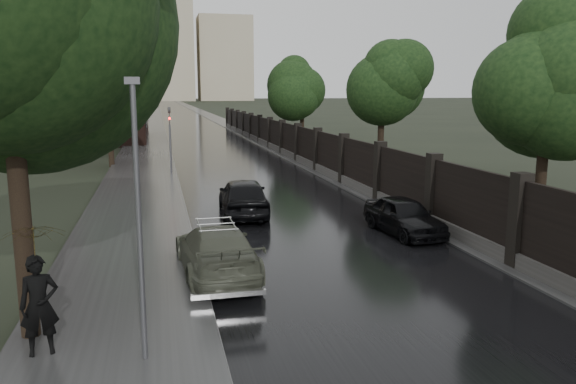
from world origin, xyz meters
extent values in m
plane|color=black|center=(0.00, 0.00, 0.00)|extent=(800.00, 800.00, 0.00)
cube|color=black|center=(0.00, 190.00, 0.01)|extent=(8.00, 420.00, 0.02)
cube|color=#2D2D2D|center=(-6.00, 190.00, 0.08)|extent=(4.00, 420.00, 0.16)
cube|color=#2D2D2D|center=(5.50, 190.00, 0.04)|extent=(3.00, 420.00, 0.08)
cube|color=#383533|center=(4.60, 32.00, 0.25)|extent=(0.40, 75.00, 0.50)
cube|color=black|center=(4.60, 32.00, 1.50)|extent=(0.15, 75.00, 2.00)
cube|color=black|center=(4.60, 70.00, 1.35)|extent=(0.45, 0.45, 2.70)
cylinder|color=black|center=(-7.60, 3.00, 3.58)|extent=(0.36, 0.36, 7.15)
sphere|color=black|center=(-7.60, 3.00, 6.44)|extent=(5.44, 5.44, 5.44)
cylinder|color=black|center=(-8.00, 30.00, 2.93)|extent=(0.36, 0.36, 5.85)
sphere|color=black|center=(-8.00, 30.00, 5.27)|extent=(4.25, 4.25, 4.25)
cylinder|color=black|center=(7.50, 8.00, 2.76)|extent=(0.36, 0.36, 5.53)
sphere|color=black|center=(7.50, 8.00, 4.97)|extent=(4.08, 4.08, 4.08)
cylinder|color=black|center=(7.50, 22.00, 2.76)|extent=(0.36, 0.36, 5.53)
sphere|color=black|center=(7.50, 22.00, 4.97)|extent=(4.08, 4.08, 4.08)
cylinder|color=black|center=(7.50, 40.00, 2.76)|extent=(0.36, 0.36, 5.53)
sphere|color=black|center=(7.50, 40.00, 4.97)|extent=(4.08, 4.08, 4.08)
cylinder|color=#59595E|center=(-5.40, 1.50, 2.50)|extent=(0.10, 0.10, 5.00)
cube|color=#59595E|center=(-5.40, 1.50, 5.05)|extent=(0.25, 0.12, 0.12)
cylinder|color=#59595E|center=(-4.30, 25.00, 1.50)|extent=(0.12, 0.12, 3.00)
imported|color=#59595E|center=(-4.30, 25.00, 3.50)|extent=(0.16, 0.20, 1.00)
sphere|color=#FF0C0C|center=(-4.30, 24.85, 3.35)|extent=(0.14, 0.14, 0.14)
cube|color=black|center=(-18.00, 52.00, 10.00)|extent=(24.00, 18.00, 20.00)
cube|color=tan|center=(-32.00, 300.00, 22.00)|extent=(28.00, 22.00, 44.00)
cube|color=tan|center=(32.00, 300.00, 22.00)|extent=(28.00, 22.00, 44.00)
cube|color=tan|center=(0.00, 300.00, 30.00)|extent=(30.00, 30.00, 60.00)
imported|color=#505443|center=(-3.60, 6.37, 0.68)|extent=(2.14, 4.75, 1.35)
imported|color=black|center=(-1.80, 13.44, 0.77)|extent=(2.11, 4.63, 1.54)
imported|color=black|center=(3.14, 9.23, 0.65)|extent=(1.89, 3.95, 1.30)
imported|color=black|center=(-7.22, 2.11, 1.08)|extent=(0.75, 0.57, 1.85)
imported|color=black|center=(-7.22, 2.11, 2.56)|extent=(1.28, 1.30, 0.98)
camera|label=1|loc=(-5.04, -8.22, 4.87)|focal=35.00mm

